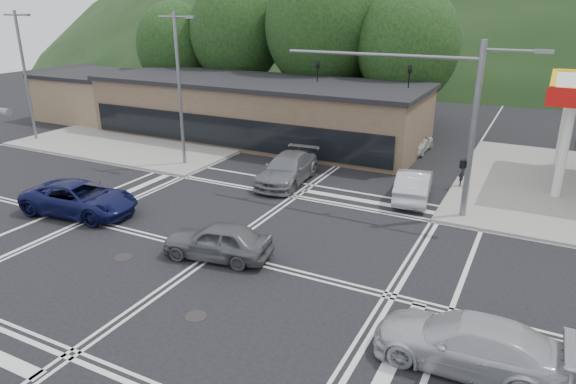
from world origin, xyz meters
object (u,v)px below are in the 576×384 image
at_px(car_queue_a, 414,184).
at_px(car_grey_center, 218,241).
at_px(car_blue_west, 80,198).
at_px(car_silver_east, 468,343).
at_px(car_queue_b, 416,142).
at_px(car_northbound, 288,169).
at_px(pedestrian, 464,172).

bearing_deg(car_queue_a, car_grey_center, 53.81).
relative_size(car_blue_west, car_silver_east, 1.08).
bearing_deg(car_queue_a, car_queue_b, -85.90).
distance_m(car_grey_center, car_silver_east, 9.97).
distance_m(car_silver_east, car_northbound, 16.24).
distance_m(car_queue_a, pedestrian, 3.42).
xyz_separation_m(car_silver_east, car_northbound, (-11.41, 11.55, 0.05)).
xyz_separation_m(car_northbound, pedestrian, (8.86, 3.44, 0.16)).
relative_size(car_queue_b, pedestrian, 2.47).
relative_size(car_queue_a, car_northbound, 0.86).
bearing_deg(car_silver_east, car_grey_center, -103.72).
bearing_deg(car_queue_b, car_queue_a, 104.49).
bearing_deg(car_queue_a, pedestrian, -134.63).
height_order(car_queue_a, car_queue_b, car_queue_a).
bearing_deg(pedestrian, car_northbound, 5.00).
relative_size(car_grey_center, pedestrian, 2.68).
distance_m(car_blue_west, car_grey_center, 8.39).
height_order(car_blue_west, car_silver_east, car_blue_west).
height_order(car_queue_b, car_northbound, car_northbound).
bearing_deg(car_blue_west, pedestrian, -59.63).
bearing_deg(pedestrian, car_queue_b, -72.84).
bearing_deg(car_queue_b, pedestrian, 124.94).
bearing_deg(car_grey_center, car_queue_a, 142.77).
bearing_deg(pedestrian, car_blue_west, 21.37).
bearing_deg(car_queue_a, car_northbound, -3.28).
bearing_deg(car_grey_center, car_blue_west, -105.35).
bearing_deg(car_northbound, pedestrian, 16.42).
height_order(car_queue_a, car_northbound, car_northbound).
height_order(car_blue_west, car_queue_a, car_blue_west).
xyz_separation_m(car_grey_center, car_silver_east, (9.71, -2.25, 0.01)).
relative_size(car_silver_east, pedestrian, 3.20).
xyz_separation_m(car_silver_east, pedestrian, (-2.55, 15.00, 0.21)).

